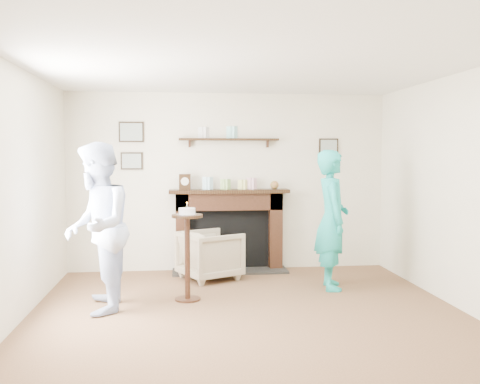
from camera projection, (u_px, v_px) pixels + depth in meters
name	position (u px, v px, depth m)	size (l,w,h in m)	color
ground	(252.00, 323.00, 5.20)	(5.00, 5.00, 0.00)	brown
room_shell	(243.00, 156.00, 5.77)	(4.54, 5.02, 2.52)	#F0E8CC
armchair	(210.00, 279.00, 7.05)	(0.68, 0.70, 0.64)	tan
man	(98.00, 311.00, 5.58)	(0.86, 0.67, 1.77)	silver
woman	(331.00, 288.00, 6.56)	(0.62, 0.41, 1.69)	teal
pedestal_table	(187.00, 240.00, 5.98)	(0.35, 0.35, 1.11)	black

